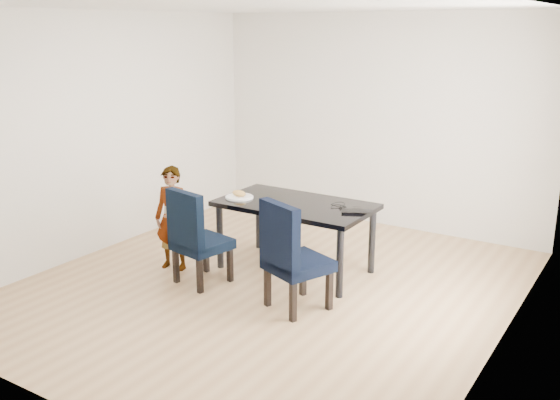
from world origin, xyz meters
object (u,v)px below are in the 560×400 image
Objects in this scene: laptop at (357,210)px; chair_left at (202,236)px; chair_right at (298,255)px; child at (173,218)px; dining_table at (295,237)px; plate at (239,197)px.

chair_left is at bearing 7.29° from laptop.
chair_right is (1.13, 0.00, 0.02)m from chair_left.
dining_table is at bearing 18.70° from child.
chair_left is 0.67m from plate.
child is 0.74m from plate.
dining_table is at bearing -20.62° from laptop.
laptop is at bearing 10.09° from child.
chair_right reaches higher than plate.
chair_right is at bearing -29.19° from plate.
plate is 0.99× the size of laptop.
dining_table is 1.61× the size of chair_left.
plate is at bearing 31.95° from child.
dining_table is 1.54× the size of chair_right.
plate is 1.30m from laptop.
dining_table is at bearing 144.82° from chair_right.
chair_right reaches higher than dining_table.
plate is at bearing 172.75° from chair_right.
chair_right reaches higher than laptop.
chair_right is at bearing 52.72° from laptop.
laptop is (0.18, 0.84, 0.24)m from chair_right.
laptop is (1.81, 0.71, 0.20)m from child.
dining_table is 5.31× the size of plate.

